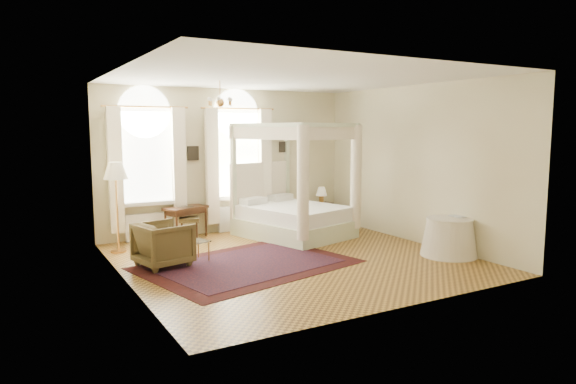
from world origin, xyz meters
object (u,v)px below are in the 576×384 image
at_px(nightstand, 324,213).
at_px(armchair, 163,244).
at_px(coffee_table, 192,244).
at_px(side_table, 449,237).
at_px(canopy_bed, 294,211).
at_px(writing_desk, 186,211).
at_px(stool, 189,221).
at_px(floor_lamp, 116,175).

height_order(nightstand, armchair, armchair).
distance_m(coffee_table, side_table, 4.80).
distance_m(canopy_bed, writing_desk, 2.39).
xyz_separation_m(writing_desk, stool, (0.03, -0.14, -0.20)).
height_order(coffee_table, floor_lamp, floor_lamp).
relative_size(nightstand, armchair, 0.62).
height_order(canopy_bed, coffee_table, canopy_bed).
xyz_separation_m(canopy_bed, stool, (-2.15, 0.86, -0.17)).
distance_m(writing_desk, coffee_table, 2.13).
relative_size(writing_desk, stool, 1.97).
bearing_deg(stool, canopy_bed, -21.72).
relative_size(stool, armchair, 0.62).
bearing_deg(armchair, side_table, -124.20).
xyz_separation_m(stool, coffee_table, (-0.58, -1.90, -0.06)).
relative_size(nightstand, coffee_table, 0.82).
xyz_separation_m(nightstand, coffee_table, (-4.18, -2.04, 0.08)).
bearing_deg(floor_lamp, canopy_bed, -6.38).
bearing_deg(side_table, armchair, 158.66).
relative_size(nightstand, writing_desk, 0.51).
xyz_separation_m(nightstand, stool, (-3.60, -0.14, 0.14)).
bearing_deg(armchair, nightstand, -79.43).
relative_size(armchair, side_table, 0.81).
height_order(armchair, floor_lamp, floor_lamp).
xyz_separation_m(canopy_bed, writing_desk, (-2.17, 1.00, 0.03)).
relative_size(stool, floor_lamp, 0.30).
relative_size(nightstand, stool, 1.00).
bearing_deg(armchair, floor_lamp, 5.27).
bearing_deg(armchair, stool, -43.15).
relative_size(writing_desk, side_table, 0.99).
distance_m(canopy_bed, stool, 2.32).
bearing_deg(canopy_bed, writing_desk, 155.34).
relative_size(nightstand, floor_lamp, 0.30).
bearing_deg(stool, armchair, -120.28).
height_order(canopy_bed, writing_desk, canopy_bed).
height_order(floor_lamp, side_table, floor_lamp).
distance_m(floor_lamp, side_table, 6.47).
distance_m(stool, armchair, 2.20).
distance_m(armchair, side_table, 5.28).
bearing_deg(writing_desk, canopy_bed, -24.66).
xyz_separation_m(nightstand, armchair, (-4.71, -2.04, 0.13)).
bearing_deg(coffee_table, writing_desk, 74.75).
distance_m(writing_desk, floor_lamp, 1.89).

